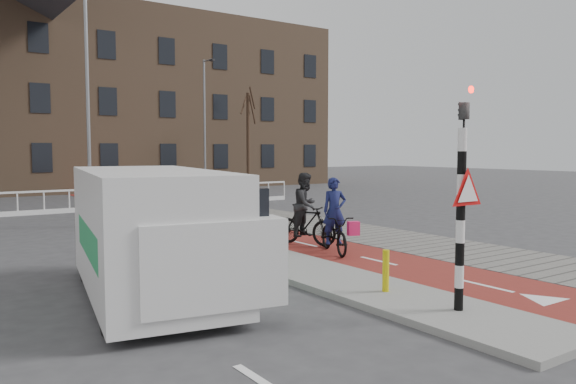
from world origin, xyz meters
TOP-DOWN VIEW (x-y plane):
  - ground at (0.00, 0.00)m, footprint 120.00×120.00m
  - bike_lane at (1.50, 10.00)m, footprint 2.50×60.00m
  - sidewalk at (4.30, 10.00)m, footprint 3.00×60.00m
  - curb_island at (-0.70, 4.00)m, footprint 1.80×16.00m
  - traffic_signal at (-0.60, -2.02)m, footprint 0.80×0.80m
  - bollard at (-0.72, -0.49)m, footprint 0.12×0.12m
  - cyclist_near at (1.28, 3.39)m, footprint 1.26×1.97m
  - cyclist_far at (1.41, 4.81)m, footprint 1.27×1.94m
  - van at (-4.19, 1.97)m, footprint 3.05×5.65m
  - tree_right at (11.09, 24.28)m, footprint 0.23×0.23m
  - streetlight_near at (-2.47, 12.03)m, footprint 0.12×0.12m
  - streetlight_right at (6.64, 21.63)m, footprint 0.12×0.12m

SIDE VIEW (x-z plane):
  - ground at x=0.00m, z-range 0.00..0.00m
  - bike_lane at x=1.50m, z-range 0.00..0.01m
  - sidewalk at x=4.30m, z-range 0.00..0.01m
  - curb_island at x=-0.70m, z-range 0.00..0.12m
  - bollard at x=-0.72m, z-range 0.12..0.87m
  - cyclist_near at x=1.28m, z-range -0.31..1.63m
  - cyclist_far at x=1.41m, z-range -0.16..1.85m
  - van at x=-4.19m, z-range 0.06..2.36m
  - traffic_signal at x=-0.60m, z-range 0.15..3.83m
  - tree_right at x=11.09m, z-range 0.00..6.37m
  - streetlight_right at x=6.64m, z-range 0.00..7.76m
  - streetlight_near at x=-2.47m, z-range 0.00..8.38m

